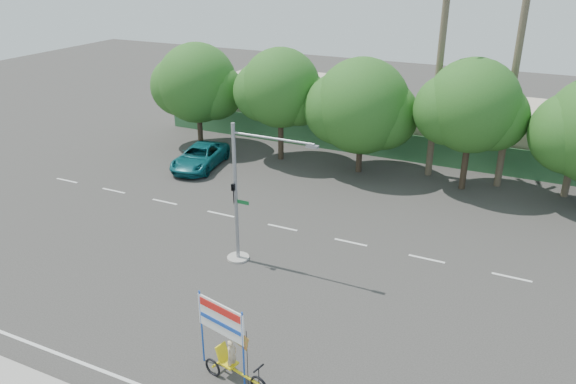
% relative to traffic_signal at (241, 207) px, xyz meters
% --- Properties ---
extents(ground, '(120.00, 120.00, 0.00)m').
position_rel_traffic_signal_xyz_m(ground, '(2.20, -3.98, -2.92)').
color(ground, '#33302D').
rests_on(ground, ground).
extents(fence, '(38.00, 0.08, 2.00)m').
position_rel_traffic_signal_xyz_m(fence, '(2.20, 17.52, -1.92)').
color(fence, '#336B3D').
rests_on(fence, ground).
extents(building_left, '(12.00, 8.00, 4.00)m').
position_rel_traffic_signal_xyz_m(building_left, '(-7.80, 22.02, -0.92)').
color(building_left, beige).
rests_on(building_left, ground).
extents(building_right, '(14.00, 8.00, 3.60)m').
position_rel_traffic_signal_xyz_m(building_right, '(10.20, 22.02, -1.12)').
color(building_right, beige).
rests_on(building_right, ground).
extents(tree_far_left, '(7.14, 6.00, 7.96)m').
position_rel_traffic_signal_xyz_m(tree_far_left, '(-11.85, 14.02, 1.84)').
color(tree_far_left, '#473828').
rests_on(tree_far_left, ground).
extents(tree_left, '(6.66, 5.60, 8.07)m').
position_rel_traffic_signal_xyz_m(tree_left, '(-4.85, 14.02, 2.14)').
color(tree_left, '#473828').
rests_on(tree_left, ground).
extents(tree_center, '(7.62, 6.40, 7.85)m').
position_rel_traffic_signal_xyz_m(tree_center, '(1.14, 14.02, 1.55)').
color(tree_center, '#473828').
rests_on(tree_center, ground).
extents(tree_right, '(6.90, 5.80, 8.36)m').
position_rel_traffic_signal_xyz_m(tree_right, '(8.15, 14.02, 2.32)').
color(tree_right, '#473828').
rests_on(tree_right, ground).
extents(palm_tall, '(3.73, 3.79, 17.45)m').
position_rel_traffic_signal_xyz_m(palm_tall, '(10.20, 15.52, 7.55)').
color(palm_tall, '#70604C').
rests_on(palm_tall, ground).
extents(palm_short, '(3.73, 3.79, 14.45)m').
position_rel_traffic_signal_xyz_m(palm_short, '(5.70, 15.52, 5.94)').
color(palm_short, '#70604C').
rests_on(palm_short, ground).
extents(traffic_signal, '(4.72, 1.10, 7.00)m').
position_rel_traffic_signal_xyz_m(traffic_signal, '(0.00, 0.00, 0.00)').
color(traffic_signal, gray).
rests_on(traffic_signal, ground).
extents(trike_billboard, '(3.12, 1.13, 3.13)m').
position_rel_traffic_signal_xyz_m(trike_billboard, '(3.66, -7.40, -1.66)').
color(trike_billboard, black).
rests_on(trike_billboard, ground).
extents(pickup_truck, '(3.47, 5.97, 1.56)m').
position_rel_traffic_signal_xyz_m(pickup_truck, '(-9.17, 9.98, -2.14)').
color(pickup_truck, '#0D575E').
rests_on(pickup_truck, ground).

